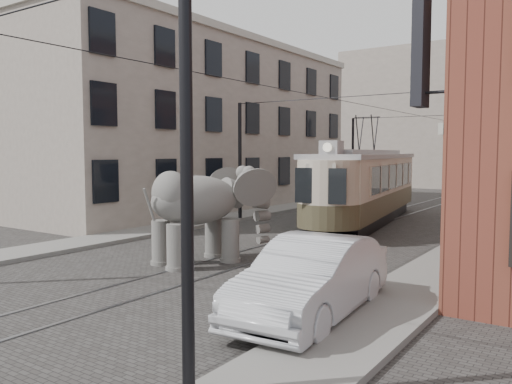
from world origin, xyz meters
The scene contains 10 objects.
ground centered at (0.00, 0.00, 0.00)m, with size 120.00×120.00×0.00m, color #3D3B38.
tram_rails centered at (0.00, 0.00, 0.01)m, with size 1.54×80.00×0.02m, color slate, non-canonical shape.
sidewalk_right centered at (6.00, 0.00, 0.07)m, with size 2.00×60.00×0.15m, color slate.
sidewalk_left centered at (-6.50, 0.00, 0.07)m, with size 2.00×60.00×0.15m, color slate.
stucco_building centered at (-11.00, 10.00, 5.00)m, with size 7.00×24.00×10.00m, color gray.
distant_block centered at (0.00, 40.00, 7.00)m, with size 28.00×10.00×14.00m, color gray.
catenary centered at (-0.20, 5.00, 3.00)m, with size 11.00×30.20×6.00m, color black, non-canonical shape.
tram centered at (-0.02, 8.99, 2.64)m, with size 2.75×13.31×5.28m, color #C1B39C, non-canonical shape.
elephant centered at (-0.79, -2.95, 1.54)m, with size 2.78×5.05×3.09m, color #63615C, non-canonical shape.
parked_car centered at (4.80, -5.65, 0.84)m, with size 1.80×5.12×1.69m, color #B6B7BC.
Camera 1 is at (9.89, -15.20, 3.51)m, focal length 36.17 mm.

